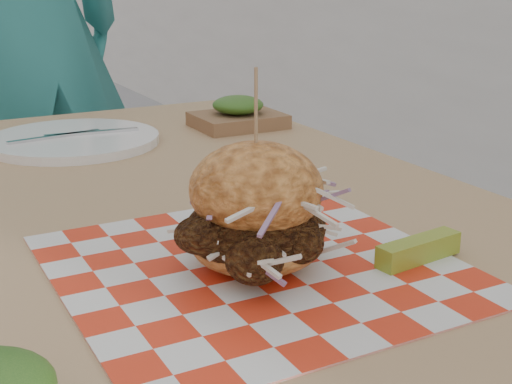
{
  "coord_description": "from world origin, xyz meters",
  "views": [
    {
      "loc": [
        0.06,
        -0.88,
        1.02
      ],
      "look_at": [
        0.36,
        -0.34,
        0.82
      ],
      "focal_mm": 50.0,
      "sensor_mm": 36.0,
      "label": 1
    }
  ],
  "objects_px": {
    "patio_chair": "(13,158)",
    "patio_table": "(153,267)",
    "diner": "(18,24)",
    "sandwich": "(256,214)"
  },
  "relations": [
    {
      "from": "patio_table",
      "to": "sandwich",
      "type": "distance_m",
      "value": 0.26
    },
    {
      "from": "patio_chair",
      "to": "sandwich",
      "type": "bearing_deg",
      "value": -79.08
    },
    {
      "from": "patio_table",
      "to": "diner",
      "type": "bearing_deg",
      "value": 86.44
    },
    {
      "from": "diner",
      "to": "sandwich",
      "type": "height_order",
      "value": "diner"
    },
    {
      "from": "diner",
      "to": "sandwich",
      "type": "distance_m",
      "value": 1.36
    },
    {
      "from": "sandwich",
      "to": "diner",
      "type": "bearing_deg",
      "value": 88.12
    },
    {
      "from": "diner",
      "to": "patio_chair",
      "type": "xyz_separation_m",
      "value": [
        -0.05,
        -0.06,
        -0.33
      ]
    },
    {
      "from": "patio_table",
      "to": "patio_chair",
      "type": "bearing_deg",
      "value": 89.05
    },
    {
      "from": "patio_chair",
      "to": "patio_table",
      "type": "bearing_deg",
      "value": -80.41
    },
    {
      "from": "patio_table",
      "to": "sandwich",
      "type": "bearing_deg",
      "value": -83.05
    }
  ]
}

